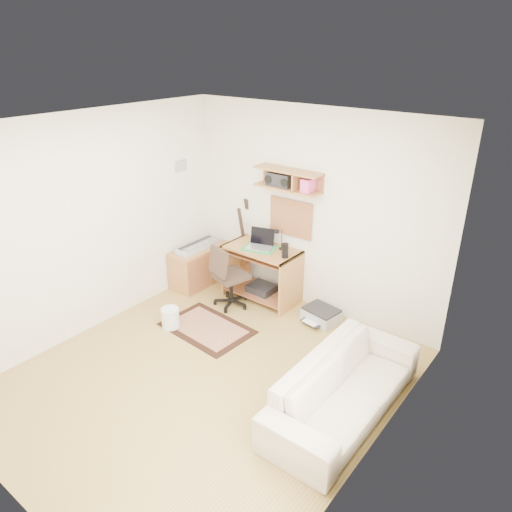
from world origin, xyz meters
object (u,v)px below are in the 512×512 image
Objects in this scene: desk at (262,274)px; task_chair at (231,276)px; cabinet at (200,265)px; sofa at (345,379)px; printer at (321,315)px.

task_chair reaches higher than desk.
cabinet is 3.16m from sofa.
desk is 1.11× the size of cabinet.
desk is 0.46m from task_chair.
sofa reaches higher than printer.
task_chair is 1.28m from printer.
printer is at bearing 38.12° from sofa.
task_chair reaches higher than printer.
task_chair is (-0.21, -0.40, 0.06)m from desk.
cabinet is 2.09× the size of printer.
cabinet is (-0.80, 0.23, -0.16)m from task_chair.
task_chair reaches higher than cabinet.
sofa is (2.16, -0.87, -0.07)m from task_chair.
desk is 2.32× the size of printer.
desk reaches higher than printer.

